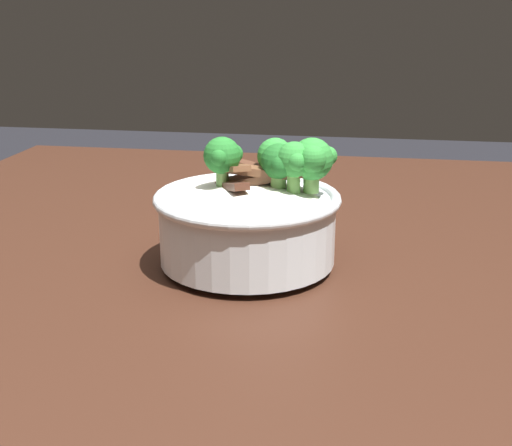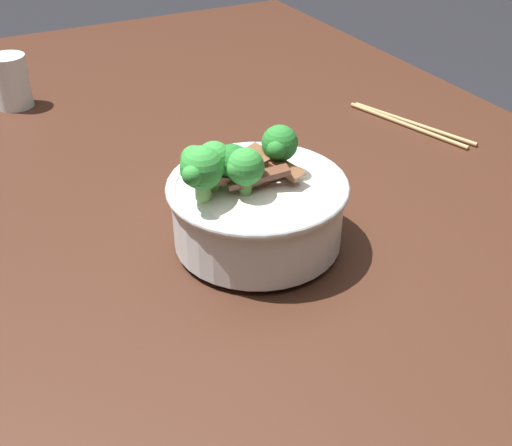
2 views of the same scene
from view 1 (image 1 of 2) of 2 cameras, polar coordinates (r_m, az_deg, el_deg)
dining_table at (r=0.66m, az=-6.06°, el=-15.33°), size 1.60×1.09×0.76m
rice_bowl at (r=0.76m, az=-0.48°, el=0.80°), size 0.21×0.21×0.15m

